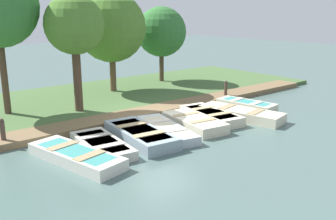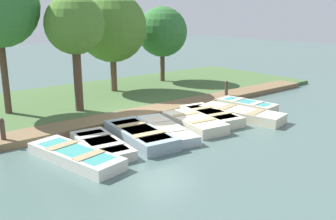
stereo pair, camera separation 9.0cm
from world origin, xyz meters
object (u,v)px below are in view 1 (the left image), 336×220
at_px(rowboat_5, 211,115).
at_px(rowboat_0, 76,156).
at_px(mooring_post_near, 3,133).
at_px(rowboat_3, 166,129).
at_px(park_tree_center, 111,27).
at_px(park_tree_right, 161,32).
at_px(rowboat_4, 194,122).
at_px(rowboat_2, 140,135).
at_px(park_tree_left, 74,26).
at_px(rowboat_6, 241,114).
at_px(mooring_post_far, 226,90).
at_px(rowboat_7, 246,105).
at_px(rowboat_1, 102,145).

bearing_deg(rowboat_5, rowboat_0, -76.39).
bearing_deg(mooring_post_near, rowboat_3, 64.60).
xyz_separation_m(rowboat_0, mooring_post_near, (-2.62, -1.24, 0.30)).
height_order(park_tree_center, park_tree_right, park_tree_center).
bearing_deg(rowboat_4, rowboat_3, -84.36).
relative_size(mooring_post_near, park_tree_right, 0.21).
height_order(rowboat_0, rowboat_2, rowboat_2).
bearing_deg(rowboat_3, park_tree_left, -151.39).
height_order(rowboat_3, park_tree_center, park_tree_center).
height_order(mooring_post_near, park_tree_center, park_tree_center).
relative_size(rowboat_6, mooring_post_far, 3.79).
bearing_deg(rowboat_6, park_tree_left, -146.54).
bearing_deg(rowboat_0, rowboat_7, 82.69).
height_order(rowboat_2, park_tree_left, park_tree_left).
bearing_deg(park_tree_center, rowboat_3, -16.14).
bearing_deg(mooring_post_near, rowboat_5, 74.13).
bearing_deg(rowboat_5, rowboat_2, -78.21).
xyz_separation_m(rowboat_1, mooring_post_far, (-2.26, 8.22, 0.32)).
xyz_separation_m(rowboat_0, rowboat_1, (-0.37, 1.06, -0.02)).
distance_m(mooring_post_near, mooring_post_far, 10.52).
xyz_separation_m(park_tree_center, park_tree_right, (-0.71, 3.77, -0.38)).
bearing_deg(rowboat_1, rowboat_7, 99.36).
bearing_deg(mooring_post_far, rowboat_2, -71.31).
height_order(rowboat_0, park_tree_right, park_tree_right).
relative_size(rowboat_0, rowboat_6, 0.95).
height_order(rowboat_3, mooring_post_near, mooring_post_near).
height_order(mooring_post_near, park_tree_right, park_tree_right).
height_order(rowboat_2, rowboat_5, rowboat_2).
bearing_deg(rowboat_6, rowboat_0, -103.20).
xyz_separation_m(rowboat_3, park_tree_right, (-7.52, 5.75, 2.90)).
relative_size(rowboat_1, park_tree_center, 0.56).
bearing_deg(rowboat_3, park_tree_center, 176.39).
bearing_deg(mooring_post_far, rowboat_3, -67.77).
relative_size(rowboat_2, rowboat_7, 1.23).
bearing_deg(rowboat_2, mooring_post_far, 115.16).
bearing_deg(park_tree_left, park_tree_center, 128.33).
distance_m(rowboat_2, rowboat_7, 6.04).
bearing_deg(rowboat_1, rowboat_6, 92.74).
distance_m(rowboat_5, rowboat_7, 2.44).
distance_m(rowboat_0, rowboat_2, 2.54).
distance_m(rowboat_2, park_tree_left, 5.50).
height_order(rowboat_4, rowboat_7, rowboat_4).
bearing_deg(rowboat_1, mooring_post_near, -127.71).
relative_size(rowboat_3, rowboat_4, 1.16).
height_order(mooring_post_near, mooring_post_far, same).
height_order(rowboat_1, rowboat_6, rowboat_6).
bearing_deg(rowboat_1, park_tree_right, 138.65).
relative_size(rowboat_0, mooring_post_near, 3.60).
distance_m(rowboat_2, park_tree_right, 10.56).
bearing_deg(rowboat_1, mooring_post_far, 112.05).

